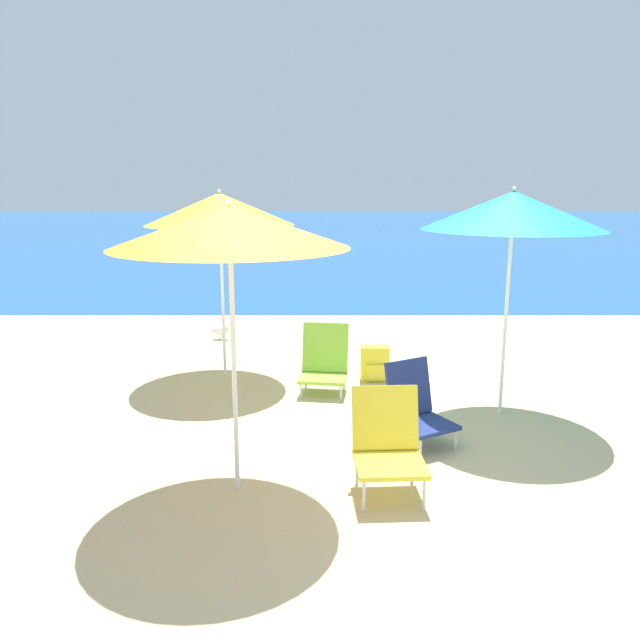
{
  "coord_description": "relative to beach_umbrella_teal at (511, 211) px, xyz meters",
  "views": [
    {
      "loc": [
        0.15,
        -4.45,
        2.31
      ],
      "look_at": [
        0.17,
        1.47,
        1.0
      ],
      "focal_mm": 35.0,
      "sensor_mm": 36.0,
      "label": 1
    }
  ],
  "objects": [
    {
      "name": "ground_plane",
      "position": [
        -1.99,
        -1.57,
        -2.05
      ],
      "size": [
        60.0,
        60.0,
        0.0
      ],
      "primitive_type": "plane",
      "color": "#C6B284"
    },
    {
      "name": "sea_water",
      "position": [
        -1.99,
        24.78,
        -2.04
      ],
      "size": [
        60.0,
        40.0,
        0.01
      ],
      "color": "#1E5699",
      "rests_on": "ground"
    },
    {
      "name": "beach_umbrella_teal",
      "position": [
        0.0,
        0.0,
        0.0
      ],
      "size": [
        1.74,
        1.74,
        2.27
      ],
      "color": "white",
      "rests_on": "ground"
    },
    {
      "name": "beach_umbrella_orange",
      "position": [
        -2.48,
        -1.61,
        -0.04
      ],
      "size": [
        1.71,
        1.71,
        2.2
      ],
      "color": "white",
      "rests_on": "ground"
    },
    {
      "name": "beach_umbrella_yellow",
      "position": [
        -3.0,
        1.3,
        -0.04
      ],
      "size": [
        1.74,
        1.74,
        2.23
      ],
      "color": "white",
      "rests_on": "ground"
    },
    {
      "name": "beach_chair_navy",
      "position": [
        -0.98,
        -0.73,
        -1.7
      ],
      "size": [
        0.67,
        0.7,
        0.74
      ],
      "rotation": [
        0.0,
        0.0,
        0.52
      ],
      "color": "silver",
      "rests_on": "ground"
    },
    {
      "name": "beach_chair_lime",
      "position": [
        -1.79,
        0.72,
        -1.7
      ],
      "size": [
        0.58,
        0.59,
        0.75
      ],
      "rotation": [
        0.0,
        0.0,
        -0.13
      ],
      "color": "silver",
      "rests_on": "ground"
    },
    {
      "name": "beach_chair_yellow",
      "position": [
        -1.33,
        -1.62,
        -1.65
      ],
      "size": [
        0.54,
        0.63,
        0.78
      ],
      "rotation": [
        0.0,
        0.0,
        0.05
      ],
      "color": "silver",
      "rests_on": "ground"
    },
    {
      "name": "backpack_yellow",
      "position": [
        -1.19,
        1.09,
        -1.84
      ],
      "size": [
        0.33,
        0.22,
        0.41
      ],
      "color": "yellow",
      "rests_on": "ground"
    },
    {
      "name": "seagull",
      "position": [
        -3.32,
        3.06,
        -1.91
      ],
      "size": [
        0.27,
        0.11,
        0.23
      ],
      "color": "gold",
      "rests_on": "ground"
    }
  ]
}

